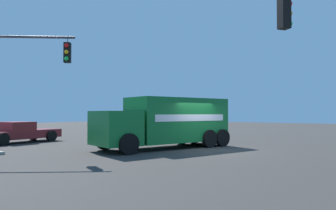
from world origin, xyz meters
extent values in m
plane|color=#33302D|center=(0.00, 0.00, 0.00)|extent=(100.00, 100.00, 0.00)
cube|color=#146B2D|center=(2.11, -0.18, 1.57)|extent=(4.14, 6.25, 2.44)
cube|color=#146B2D|center=(3.40, 3.59, 1.20)|extent=(2.89, 2.57, 1.70)
cube|color=black|center=(3.68, 4.40, 1.54)|extent=(1.93, 0.73, 0.88)
cube|color=#B2B2B7|center=(1.21, -2.82, 0.19)|extent=(2.24, 0.94, 0.21)
cube|color=white|center=(0.96, 0.21, 1.69)|extent=(1.59, 4.60, 0.36)
cube|color=white|center=(3.25, -0.57, 1.69)|extent=(1.59, 4.60, 0.36)
cylinder|color=black|center=(2.21, 3.95, 0.50)|extent=(0.59, 1.04, 1.00)
cylinder|color=black|center=(4.56, 3.15, 0.50)|extent=(0.59, 1.04, 1.00)
cylinder|color=black|center=(0.52, -1.00, 0.50)|extent=(0.59, 1.04, 1.00)
cylinder|color=black|center=(2.86, -1.81, 0.50)|extent=(0.59, 1.04, 1.00)
cylinder|color=black|center=(0.18, -2.00, 0.50)|extent=(0.59, 1.04, 1.00)
cylinder|color=black|center=(2.52, -2.80, 0.50)|extent=(0.59, 1.04, 1.00)
cylinder|color=#38383D|center=(6.04, 6.52, 5.52)|extent=(3.31, 2.56, 0.12)
cylinder|color=#38383D|center=(4.70, 5.50, 5.40)|extent=(0.03, 0.03, 0.25)
cube|color=black|center=(4.70, 5.50, 4.80)|extent=(0.42, 0.42, 0.95)
sphere|color=red|center=(4.59, 5.64, 5.11)|extent=(0.20, 0.20, 0.20)
sphere|color=#EFA314|center=(4.59, 5.64, 4.80)|extent=(0.20, 0.20, 0.20)
sphere|color=#19CC4C|center=(4.59, 5.64, 4.49)|extent=(0.20, 0.20, 0.20)
cube|color=black|center=(-5.17, 5.32, 4.98)|extent=(0.42, 0.42, 0.95)
sphere|color=red|center=(-5.29, 5.18, 5.30)|extent=(0.20, 0.20, 0.20)
sphere|color=#EFA314|center=(-5.29, 5.18, 4.99)|extent=(0.20, 0.20, 0.20)
sphere|color=#19CC4C|center=(-5.29, 5.18, 4.68)|extent=(0.20, 0.20, 0.20)
cube|color=maroon|center=(12.23, 3.54, 0.83)|extent=(2.00, 1.75, 1.10)
cube|color=black|center=(12.23, 3.54, 1.12)|extent=(1.83, 1.48, 0.48)
cube|color=maroon|center=(12.28, 1.69, 0.56)|extent=(2.00, 2.05, 0.55)
cylinder|color=black|center=(11.18, 4.98, 0.38)|extent=(0.26, 0.77, 0.76)
cylinder|color=black|center=(11.28, 1.55, 0.38)|extent=(0.26, 0.77, 0.76)
cylinder|color=black|center=(13.29, 1.60, 0.38)|extent=(0.26, 0.77, 0.76)
camera|label=1|loc=(-7.62, 15.30, 1.94)|focal=34.17mm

